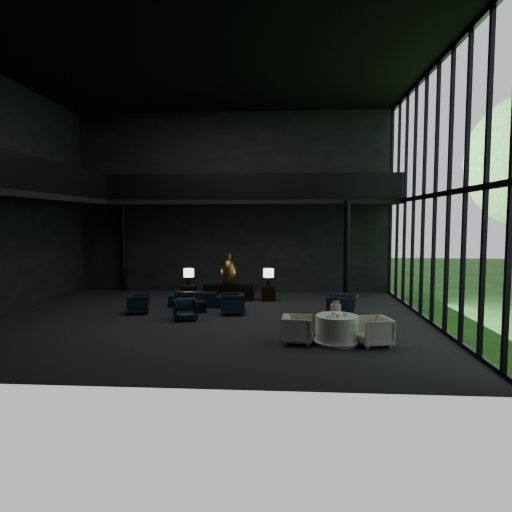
# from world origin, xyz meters

# --- Properties ---
(floor) EXTENTS (14.00, 12.00, 0.02)m
(floor) POSITION_xyz_m (0.00, 0.00, 0.00)
(floor) COLOR black
(floor) RESTS_ON ground
(ceiling) EXTENTS (14.00, 12.00, 0.02)m
(ceiling) POSITION_xyz_m (0.00, 0.00, 8.00)
(ceiling) COLOR black
(ceiling) RESTS_ON ground
(wall_back) EXTENTS (14.00, 0.04, 8.00)m
(wall_back) POSITION_xyz_m (0.00, 6.00, 4.00)
(wall_back) COLOR black
(wall_back) RESTS_ON ground
(wall_front) EXTENTS (14.00, 0.04, 8.00)m
(wall_front) POSITION_xyz_m (0.00, -6.00, 4.00)
(wall_front) COLOR black
(wall_front) RESTS_ON ground
(wall_left) EXTENTS (0.04, 12.00, 8.00)m
(wall_left) POSITION_xyz_m (-7.00, 0.00, 4.00)
(wall_left) COLOR black
(wall_left) RESTS_ON ground
(curtain_wall) EXTENTS (0.20, 12.00, 8.00)m
(curtain_wall) POSITION_xyz_m (6.95, 0.00, 4.00)
(curtain_wall) COLOR black
(curtain_wall) RESTS_ON ground
(mezzanine_left) EXTENTS (2.00, 12.00, 0.25)m
(mezzanine_left) POSITION_xyz_m (-6.00, 0.00, 4.00)
(mezzanine_left) COLOR black
(mezzanine_left) RESTS_ON wall_left
(mezzanine_back) EXTENTS (12.00, 2.00, 0.25)m
(mezzanine_back) POSITION_xyz_m (1.00, 5.00, 4.00)
(mezzanine_back) COLOR black
(mezzanine_back) RESTS_ON wall_back
(railing_left) EXTENTS (0.06, 12.00, 1.00)m
(railing_left) POSITION_xyz_m (-5.00, 0.00, 4.60)
(railing_left) COLOR black
(railing_left) RESTS_ON mezzanine_left
(railing_back) EXTENTS (12.00, 0.06, 1.00)m
(railing_back) POSITION_xyz_m (1.00, 4.00, 4.60)
(railing_back) COLOR black
(railing_back) RESTS_ON mezzanine_back
(column_nw) EXTENTS (0.24, 0.24, 4.00)m
(column_nw) POSITION_xyz_m (-5.00, 5.70, 2.00)
(column_nw) COLOR black
(column_nw) RESTS_ON floor
(column_ne) EXTENTS (0.24, 0.24, 4.00)m
(column_ne) POSITION_xyz_m (4.80, 4.00, 2.00)
(column_ne) COLOR black
(column_ne) RESTS_ON floor
(console) EXTENTS (2.03, 0.46, 0.65)m
(console) POSITION_xyz_m (0.09, 3.64, 0.32)
(console) COLOR black
(console) RESTS_ON floor
(bronze_urn) EXTENTS (0.67, 0.67, 1.26)m
(bronze_urn) POSITION_xyz_m (0.09, 3.53, 1.18)
(bronze_urn) COLOR #AA843E
(bronze_urn) RESTS_ON console
(side_table_left) EXTENTS (0.55, 0.55, 0.60)m
(side_table_left) POSITION_xyz_m (-1.51, 3.53, 0.30)
(side_table_left) COLOR black
(side_table_left) RESTS_ON floor
(table_lamp_left) EXTENTS (0.41, 0.41, 0.68)m
(table_lamp_left) POSITION_xyz_m (-1.51, 3.49, 1.09)
(table_lamp_left) COLOR black
(table_lamp_left) RESTS_ON side_table_left
(side_table_right) EXTENTS (0.55, 0.55, 0.61)m
(side_table_right) POSITION_xyz_m (1.69, 3.69, 0.30)
(side_table_right) COLOR black
(side_table_right) RESTS_ON floor
(table_lamp_right) EXTENTS (0.41, 0.41, 0.69)m
(table_lamp_right) POSITION_xyz_m (1.69, 3.52, 1.10)
(table_lamp_right) COLOR black
(table_lamp_right) RESTS_ON side_table_right
(sofa) EXTENTS (2.03, 0.67, 0.79)m
(sofa) POSITION_xyz_m (-0.93, 2.31, 0.39)
(sofa) COLOR #1B2B3E
(sofa) RESTS_ON floor
(lounge_armchair_west) EXTENTS (0.75, 0.79, 0.68)m
(lounge_armchair_west) POSITION_xyz_m (-2.70, 0.84, 0.34)
(lounge_armchair_west) COLOR black
(lounge_armchair_west) RESTS_ON floor
(lounge_armchair_east) EXTENTS (0.87, 0.91, 0.82)m
(lounge_armchair_east) POSITION_xyz_m (0.56, 0.94, 0.41)
(lounge_armchair_east) COLOR #131E32
(lounge_armchair_east) RESTS_ON floor
(lounge_armchair_south) EXTENTS (0.87, 0.84, 0.73)m
(lounge_armchair_south) POSITION_xyz_m (-0.85, -0.07, 0.36)
(lounge_armchair_south) COLOR #11232D
(lounge_armchair_south) RESTS_ON floor
(window_armchair) EXTENTS (0.99, 1.30, 1.02)m
(window_armchair) POSITION_xyz_m (4.29, 0.74, 0.51)
(window_armchair) COLOR black
(window_armchair) RESTS_ON floor
(coffee_table) EXTENTS (1.14, 1.14, 0.39)m
(coffee_table) POSITION_xyz_m (-0.94, 1.34, 0.20)
(coffee_table) COLOR black
(coffee_table) RESTS_ON floor
(dining_table) EXTENTS (1.25, 1.25, 0.75)m
(dining_table) POSITION_xyz_m (3.74, -2.56, 0.33)
(dining_table) COLOR white
(dining_table) RESTS_ON floor
(dining_chair_north) EXTENTS (0.77, 0.75, 0.62)m
(dining_chair_north) POSITION_xyz_m (3.65, -1.73, 0.31)
(dining_chair_north) COLOR beige
(dining_chair_north) RESTS_ON floor
(dining_chair_east) EXTENTS (0.96, 1.00, 0.86)m
(dining_chair_east) POSITION_xyz_m (4.67, -2.67, 0.43)
(dining_chair_east) COLOR beige
(dining_chair_east) RESTS_ON floor
(dining_chair_west) EXTENTS (0.80, 0.85, 0.83)m
(dining_chair_west) POSITION_xyz_m (2.72, -2.57, 0.41)
(dining_chair_west) COLOR beige
(dining_chair_west) RESTS_ON floor
(child) EXTENTS (0.29, 0.29, 0.63)m
(child) POSITION_xyz_m (3.81, -1.58, 0.76)
(child) COLOR pink
(child) RESTS_ON dining_chair_north
(plate_a) EXTENTS (0.29, 0.29, 0.02)m
(plate_a) POSITION_xyz_m (3.55, -2.77, 0.76)
(plate_a) COLOR white
(plate_a) RESTS_ON dining_table
(plate_b) EXTENTS (0.25, 0.25, 0.01)m
(plate_b) POSITION_xyz_m (4.01, -2.29, 0.76)
(plate_b) COLOR white
(plate_b) RESTS_ON dining_table
(saucer) EXTENTS (0.19, 0.19, 0.01)m
(saucer) POSITION_xyz_m (3.97, -2.59, 0.76)
(saucer) COLOR white
(saucer) RESTS_ON dining_table
(coffee_cup) EXTENTS (0.08, 0.08, 0.06)m
(coffee_cup) POSITION_xyz_m (3.93, -2.70, 0.79)
(coffee_cup) COLOR white
(coffee_cup) RESTS_ON saucer
(cereal_bowl) EXTENTS (0.14, 0.14, 0.07)m
(cereal_bowl) POSITION_xyz_m (3.66, -2.50, 0.79)
(cereal_bowl) COLOR white
(cereal_bowl) RESTS_ON dining_table
(cream_pot) EXTENTS (0.07, 0.07, 0.08)m
(cream_pot) POSITION_xyz_m (3.73, -2.83, 0.79)
(cream_pot) COLOR #99999E
(cream_pot) RESTS_ON dining_table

